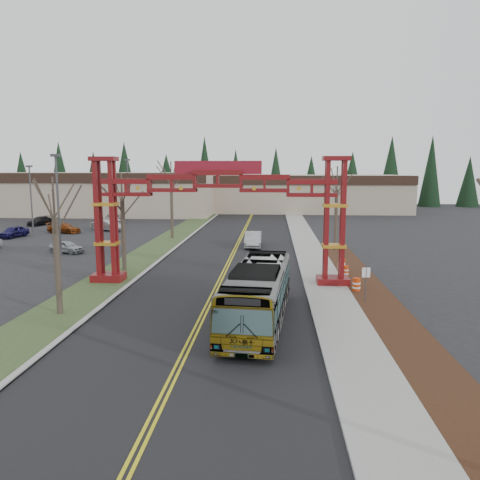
# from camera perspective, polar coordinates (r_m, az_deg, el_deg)

# --- Properties ---
(ground) EXTENTS (200.00, 200.00, 0.00)m
(ground) POSITION_cam_1_polar(r_m,az_deg,el_deg) (16.72, -10.23, -20.12)
(ground) COLOR black
(ground) RESTS_ON ground
(road) EXTENTS (12.00, 110.00, 0.02)m
(road) POSITION_cam_1_polar(r_m,az_deg,el_deg) (40.17, -1.45, -2.91)
(road) COLOR black
(road) RESTS_ON ground
(lane_line_left) EXTENTS (0.12, 100.00, 0.01)m
(lane_line_left) POSITION_cam_1_polar(r_m,az_deg,el_deg) (40.18, -1.62, -2.89)
(lane_line_left) COLOR gold
(lane_line_left) RESTS_ON road
(lane_line_right) EXTENTS (0.12, 100.00, 0.01)m
(lane_line_right) POSITION_cam_1_polar(r_m,az_deg,el_deg) (40.16, -1.28, -2.90)
(lane_line_right) COLOR gold
(lane_line_right) RESTS_ON road
(curb_right) EXTENTS (0.30, 110.00, 0.15)m
(curb_right) POSITION_cam_1_polar(r_m,az_deg,el_deg) (40.05, 7.36, -2.92)
(curb_right) COLOR #9C9D98
(curb_right) RESTS_ON ground
(sidewalk_right) EXTENTS (2.60, 110.00, 0.14)m
(sidewalk_right) POSITION_cam_1_polar(r_m,az_deg,el_deg) (40.16, 9.42, -2.94)
(sidewalk_right) COLOR gray
(sidewalk_right) RESTS_ON ground
(landscape_strip) EXTENTS (2.60, 50.00, 0.12)m
(landscape_strip) POSITION_cam_1_polar(r_m,az_deg,el_deg) (26.24, 18.23, -9.47)
(landscape_strip) COLOR #321A10
(landscape_strip) RESTS_ON ground
(grass_median) EXTENTS (4.00, 110.00, 0.08)m
(grass_median) POSITION_cam_1_polar(r_m,az_deg,el_deg) (41.69, -12.47, -2.65)
(grass_median) COLOR #324422
(grass_median) RESTS_ON ground
(curb_left) EXTENTS (0.30, 110.00, 0.15)m
(curb_left) POSITION_cam_1_polar(r_m,az_deg,el_deg) (41.20, -10.00, -2.66)
(curb_left) COLOR #9C9D98
(curb_left) RESTS_ON ground
(gateway_arch) EXTENTS (18.20, 1.60, 8.90)m
(gateway_arch) POSITION_cam_1_polar(r_m,az_deg,el_deg) (32.48, -2.68, 5.00)
(gateway_arch) COLOR #5C0C0F
(gateway_arch) RESTS_ON ground
(retail_building_west) EXTENTS (46.00, 22.30, 7.50)m
(retail_building_west) POSITION_cam_1_polar(r_m,az_deg,el_deg) (92.64, -17.42, 5.53)
(retail_building_west) COLOR tan
(retail_building_west) RESTS_ON ground
(retail_building_east) EXTENTS (38.00, 20.30, 7.00)m
(retail_building_east) POSITION_cam_1_polar(r_m,az_deg,el_deg) (94.45, 7.86, 5.74)
(retail_building_east) COLOR tan
(retail_building_east) RESTS_ON ground
(conifer_treeline) EXTENTS (116.10, 5.60, 13.00)m
(conifer_treeline) POSITION_cam_1_polar(r_m,az_deg,el_deg) (106.26, 2.17, 7.72)
(conifer_treeline) COLOR black
(conifer_treeline) RESTS_ON ground
(transit_bus) EXTENTS (3.65, 11.47, 3.14)m
(transit_bus) POSITION_cam_1_polar(r_m,az_deg,el_deg) (24.64, 2.24, -6.55)
(transit_bus) COLOR #A7A8AE
(transit_bus) RESTS_ON ground
(silver_sedan) EXTENTS (1.76, 4.87, 1.59)m
(silver_sedan) POSITION_cam_1_polar(r_m,az_deg,el_deg) (48.82, 1.61, 0.07)
(silver_sedan) COLOR #A5A8AD
(silver_sedan) RESTS_ON ground
(parked_car_near_a) EXTENTS (3.88, 2.62, 1.23)m
(parked_car_near_a) POSITION_cam_1_polar(r_m,az_deg,el_deg) (48.39, -20.37, -0.76)
(parked_car_near_a) COLOR #9EA2A5
(parked_car_near_a) RESTS_ON ground
(parked_car_mid_a) EXTENTS (4.76, 2.88, 1.29)m
(parked_car_mid_a) POSITION_cam_1_polar(r_m,az_deg,el_deg) (63.90, -20.67, 1.39)
(parked_car_mid_a) COLOR brown
(parked_car_mid_a) RESTS_ON ground
(parked_car_mid_b) EXTENTS (2.36, 4.28, 1.38)m
(parked_car_mid_b) POSITION_cam_1_polar(r_m,az_deg,el_deg) (61.96, -25.90, 0.91)
(parked_car_mid_b) COLOR #1A164D
(parked_car_mid_b) RESTS_ON ground
(parked_car_far_a) EXTENTS (4.76, 3.06, 1.48)m
(parked_car_far_a) POSITION_cam_1_polar(r_m,az_deg,el_deg) (64.30, -15.87, 1.74)
(parked_car_far_a) COLOR #95979C
(parked_car_far_a) RESTS_ON ground
(parked_car_far_b) EXTENTS (4.08, 5.62, 1.42)m
(parked_car_far_b) POSITION_cam_1_polar(r_m,az_deg,el_deg) (73.88, -15.12, 2.59)
(parked_car_far_b) COLOR silver
(parked_car_far_b) RESTS_ON ground
(parked_car_far_c) EXTENTS (2.60, 4.55, 1.24)m
(parked_car_far_c) POSITION_cam_1_polar(r_m,az_deg,el_deg) (74.25, -23.23, 2.15)
(parked_car_far_c) COLOR black
(parked_car_far_c) RESTS_ON ground
(bare_tree_median_near) EXTENTS (3.30, 3.30, 7.62)m
(bare_tree_median_near) POSITION_cam_1_polar(r_m,az_deg,el_deg) (27.23, -21.66, 2.51)
(bare_tree_median_near) COLOR #382D26
(bare_tree_median_near) RESTS_ON ground
(bare_tree_median_mid) EXTENTS (3.34, 3.34, 7.78)m
(bare_tree_median_mid) POSITION_cam_1_polar(r_m,az_deg,el_deg) (37.81, -14.18, 4.59)
(bare_tree_median_mid) COLOR #382D26
(bare_tree_median_mid) RESTS_ON ground
(bare_tree_median_far) EXTENTS (3.40, 3.40, 8.96)m
(bare_tree_median_far) POSITION_cam_1_polar(r_m,az_deg,el_deg) (55.02, -8.39, 7.07)
(bare_tree_median_far) COLOR #382D26
(bare_tree_median_far) RESTS_ON ground
(bare_tree_right_far) EXTENTS (3.46, 3.46, 8.35)m
(bare_tree_right_far) POSITION_cam_1_polar(r_m,az_deg,el_deg) (46.92, 11.72, 5.97)
(bare_tree_right_far) COLOR #382D26
(bare_tree_right_far) RESTS_ON ground
(light_pole_near) EXTENTS (0.82, 0.41, 9.44)m
(light_pole_near) POSITION_cam_1_polar(r_m,az_deg,el_deg) (46.82, -21.33, 4.87)
(light_pole_near) COLOR #3F3F44
(light_pole_near) RESTS_ON ground
(light_pole_mid) EXTENTS (0.74, 0.37, 8.57)m
(light_pole_mid) POSITION_cam_1_polar(r_m,az_deg,el_deg) (65.81, -24.14, 5.16)
(light_pole_mid) COLOR #3F3F44
(light_pole_mid) RESTS_ON ground
(light_pole_far) EXTENTS (0.85, 0.42, 9.75)m
(light_pole_far) POSITION_cam_1_polar(r_m,az_deg,el_deg) (79.02, -13.48, 6.60)
(light_pole_far) COLOR #3F3F44
(light_pole_far) RESTS_ON ground
(street_sign) EXTENTS (0.50, 0.10, 2.19)m
(street_sign) POSITION_cam_1_polar(r_m,az_deg,el_deg) (29.15, 15.10, -4.45)
(street_sign) COLOR #3F3F44
(street_sign) RESTS_ON ground
(barrel_south) EXTENTS (0.52, 0.52, 0.96)m
(barrel_south) POSITION_cam_1_polar(r_m,az_deg,el_deg) (31.81, 14.01, -5.37)
(barrel_south) COLOR red
(barrel_south) RESTS_ON ground
(barrel_mid) EXTENTS (0.49, 0.49, 0.91)m
(barrel_mid) POSITION_cam_1_polar(r_m,az_deg,el_deg) (35.89, 12.70, -3.78)
(barrel_mid) COLOR red
(barrel_mid) RESTS_ON ground
(barrel_north) EXTENTS (0.59, 0.59, 1.09)m
(barrel_north) POSITION_cam_1_polar(r_m,az_deg,el_deg) (37.62, 12.27, -3.07)
(barrel_north) COLOR red
(barrel_north) RESTS_ON ground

